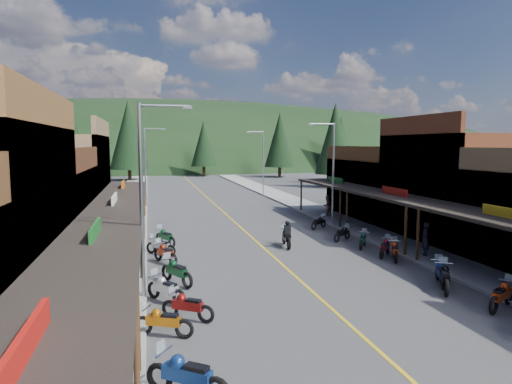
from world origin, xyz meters
TOP-DOWN VIEW (x-y plane):
  - ground at (0.00, 0.00)m, footprint 220.00×220.00m
  - centerline at (0.00, 20.00)m, footprint 0.15×90.00m
  - sidewalk_west at (-8.70, 20.00)m, footprint 3.40×94.00m
  - sidewalk_east at (8.70, 20.00)m, footprint 3.40×94.00m
  - shop_west_2 at (-13.75, 1.70)m, footprint 10.90×9.00m
  - shop_west_3 at (-13.78, 11.30)m, footprint 10.90×10.20m
  - shop_east_2 at (13.78, 1.70)m, footprint 10.90×9.00m
  - shop_east_3 at (13.75, 11.30)m, footprint 10.90×10.20m
  - streetlight_0 at (-6.95, -6.00)m, footprint 2.16×0.18m
  - streetlight_1 at (-6.95, 22.00)m, footprint 2.16×0.18m
  - streetlight_2 at (6.95, 8.00)m, footprint 2.16×0.18m
  - streetlight_3 at (6.95, 30.00)m, footprint 2.16×0.18m
  - ridge_hill at (0.00, 135.00)m, footprint 310.00×140.00m
  - pine_1 at (-24.00, 70.00)m, footprint 5.88×5.88m
  - pine_2 at (-10.00, 58.00)m, footprint 6.72×6.72m
  - pine_3 at (4.00, 66.00)m, footprint 5.04×5.04m
  - pine_4 at (18.00, 60.00)m, footprint 5.88×5.88m
  - pine_5 at (34.00, 72.00)m, footprint 6.72×6.72m
  - pine_6 at (46.00, 64.00)m, footprint 5.04×5.04m
  - pine_7 at (-32.00, 76.00)m, footprint 5.88×5.88m
  - pine_8 at (-22.00, 40.00)m, footprint 4.48×4.48m
  - pine_9 at (24.00, 45.00)m, footprint 4.93×4.93m
  - pine_10 at (-18.00, 50.00)m, footprint 5.38×5.38m
  - pine_11 at (20.00, 38.00)m, footprint 5.82×5.82m
  - bike_west_2 at (-5.99, -13.89)m, footprint 2.34×2.04m
  - bike_west_3 at (-6.44, -9.98)m, footprint 2.13×1.47m
  - bike_west_4 at (-5.54, -8.74)m, footprint 2.09×1.73m
  - bike_west_5 at (-6.23, -6.64)m, footprint 1.91×2.17m
  - bike_west_6 at (-5.67, -4.36)m, footprint 1.84×2.40m
  - bike_west_7 at (-6.02, -0.50)m, footprint 1.68×2.26m
  - bike_west_8 at (-6.21, 1.57)m, footprint 1.96×1.79m
  - bike_west_9 at (-5.86, 3.90)m, footprint 1.66×2.24m
  - bike_east_3 at (6.34, -10.43)m, footprint 2.24×1.67m
  - bike_east_4 at (5.62, -7.94)m, footprint 1.81×2.36m
  - bike_east_5 at (5.99, -7.16)m, footprint 1.57×2.25m
  - bike_east_6 at (6.30, -2.66)m, footprint 1.52×2.15m
  - bike_east_7 at (6.22, -1.71)m, footprint 1.84×1.93m
  - bike_east_8 at (5.90, 0.42)m, footprint 1.63×1.95m
  - bike_east_9 at (5.57, 2.71)m, footprint 1.89×1.58m
  - bike_east_10 at (5.62, 7.10)m, footprint 1.91×1.68m
  - rider_on_bike at (1.45, 1.82)m, footprint 0.98×2.31m
  - pedestrian_east_a at (8.19, -2.61)m, footprint 0.67×0.81m
  - pedestrian_east_b at (8.22, 11.86)m, footprint 1.02×0.83m

SIDE VIEW (x-z plane):
  - ground at x=0.00m, z-range 0.00..0.00m
  - ridge_hill at x=0.00m, z-range -30.00..30.00m
  - centerline at x=0.00m, z-range 0.00..0.01m
  - sidewalk_west at x=-8.70m, z-range 0.00..0.15m
  - sidewalk_east at x=8.70m, z-range 0.00..0.15m
  - bike_east_9 at x=5.57m, z-range 0.00..1.07m
  - bike_east_10 at x=5.62m, z-range 0.00..1.10m
  - bike_east_8 at x=5.90m, z-range 0.00..1.10m
  - bike_west_8 at x=-6.21m, z-range 0.00..1.14m
  - bike_east_7 at x=6.22m, z-range 0.00..1.14m
  - bike_west_3 at x=-6.44m, z-range 0.00..1.16m
  - bike_east_6 at x=6.30m, z-range 0.00..1.18m
  - bike_west_4 at x=-5.54m, z-range 0.00..1.18m
  - bike_east_5 at x=5.99m, z-range 0.00..1.23m
  - bike_west_9 at x=-5.86m, z-range 0.00..1.24m
  - bike_east_3 at x=6.34m, z-range 0.00..1.24m
  - bike_west_7 at x=-6.02m, z-range 0.00..1.24m
  - bike_west_5 at x=-6.23m, z-range 0.00..1.25m
  - bike_east_4 at x=5.62m, z-range 0.00..1.31m
  - bike_west_6 at x=-5.67m, z-range 0.00..1.33m
  - bike_west_2 at x=-5.99m, z-range 0.00..1.34m
  - rider_on_bike at x=1.45m, z-range -0.17..1.54m
  - pedestrian_east_b at x=8.22m, z-range 0.15..1.97m
  - pedestrian_east_a at x=8.19m, z-range 0.15..2.05m
  - shop_east_3 at x=13.75m, z-range -0.57..5.63m
  - shop_west_2 at x=-13.75m, z-range -0.57..5.63m
  - shop_east_2 at x=13.78m, z-range -0.58..7.62m
  - shop_west_3 at x=-13.78m, z-range -0.58..7.62m
  - streetlight_0 at x=-6.95m, z-range 0.46..8.46m
  - streetlight_1 at x=-6.95m, z-range 0.46..8.46m
  - streetlight_2 at x=6.95m, z-range 0.46..8.46m
  - streetlight_3 at x=6.95m, z-range 0.46..8.46m
  - pine_8 at x=-22.00m, z-range 0.98..10.98m
  - pine_9 at x=24.00m, z-range 0.98..11.78m
  - pine_3 at x=4.00m, z-range 0.98..11.98m
  - pine_6 at x=46.00m, z-range 0.98..11.98m
  - pine_10 at x=-18.00m, z-range 0.98..12.58m
  - pine_11 at x=20.00m, z-range 0.99..13.39m
  - pine_1 at x=-24.00m, z-range 0.99..13.49m
  - pine_4 at x=18.00m, z-range 0.99..13.49m
  - pine_7 at x=-32.00m, z-range 0.99..13.49m
  - pine_2 at x=-10.00m, z-range 0.99..14.99m
  - pine_5 at x=34.00m, z-range 0.99..14.99m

